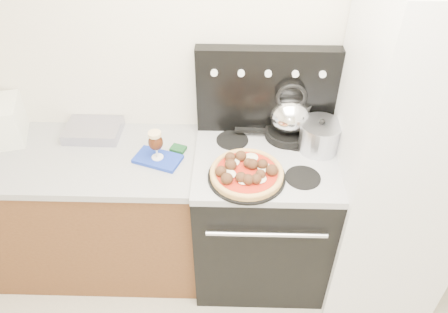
{
  "coord_description": "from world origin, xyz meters",
  "views": [
    {
      "loc": [
        -0.09,
        -0.61,
        2.41
      ],
      "look_at": [
        -0.14,
        1.05,
        1.03
      ],
      "focal_mm": 35.0,
      "sensor_mm": 36.0,
      "label": 1
    }
  ],
  "objects_px": {
    "stove_body": "(261,219)",
    "pizza_pan": "(247,177)",
    "oven_mitt": "(158,159)",
    "tea_kettle": "(290,112)",
    "beer_glass": "(156,145)",
    "skillet": "(287,133)",
    "pizza": "(247,172)",
    "base_cabinet": "(81,213)",
    "fridge": "(401,159)",
    "stock_pot": "(319,137)"
  },
  "relations": [
    {
      "from": "fridge",
      "to": "beer_glass",
      "type": "bearing_deg",
      "value": 179.38
    },
    {
      "from": "stock_pot",
      "to": "tea_kettle",
      "type": "bearing_deg",
      "value": 145.87
    },
    {
      "from": "fridge",
      "to": "beer_glass",
      "type": "relative_size",
      "value": 11.2
    },
    {
      "from": "tea_kettle",
      "to": "stock_pot",
      "type": "xyz_separation_m",
      "value": [
        0.16,
        -0.11,
        -0.09
      ]
    },
    {
      "from": "oven_mitt",
      "to": "skillet",
      "type": "relative_size",
      "value": 0.97
    },
    {
      "from": "skillet",
      "to": "stock_pot",
      "type": "xyz_separation_m",
      "value": [
        0.16,
        -0.11,
        0.06
      ]
    },
    {
      "from": "base_cabinet",
      "to": "tea_kettle",
      "type": "relative_size",
      "value": 5.92
    },
    {
      "from": "oven_mitt",
      "to": "skillet",
      "type": "distance_m",
      "value": 0.74
    },
    {
      "from": "base_cabinet",
      "to": "fridge",
      "type": "bearing_deg",
      "value": -1.59
    },
    {
      "from": "stove_body",
      "to": "oven_mitt",
      "type": "distance_m",
      "value": 0.74
    },
    {
      "from": "base_cabinet",
      "to": "oven_mitt",
      "type": "relative_size",
      "value": 5.94
    },
    {
      "from": "base_cabinet",
      "to": "pizza",
      "type": "height_order",
      "value": "pizza"
    },
    {
      "from": "base_cabinet",
      "to": "pizza_pan",
      "type": "height_order",
      "value": "pizza_pan"
    },
    {
      "from": "stove_body",
      "to": "base_cabinet",
      "type": "bearing_deg",
      "value": 178.7
    },
    {
      "from": "stove_body",
      "to": "beer_glass",
      "type": "distance_m",
      "value": 0.81
    },
    {
      "from": "oven_mitt",
      "to": "beer_glass",
      "type": "bearing_deg",
      "value": 0.0
    },
    {
      "from": "skillet",
      "to": "tea_kettle",
      "type": "xyz_separation_m",
      "value": [
        0.0,
        0.0,
        0.14
      ]
    },
    {
      "from": "beer_glass",
      "to": "skillet",
      "type": "xyz_separation_m",
      "value": [
        0.7,
        0.21,
        -0.06
      ]
    },
    {
      "from": "oven_mitt",
      "to": "base_cabinet",
      "type": "bearing_deg",
      "value": 176.09
    },
    {
      "from": "oven_mitt",
      "to": "stock_pot",
      "type": "bearing_deg",
      "value": 6.65
    },
    {
      "from": "pizza_pan",
      "to": "skillet",
      "type": "bearing_deg",
      "value": 56.47
    },
    {
      "from": "oven_mitt",
      "to": "tea_kettle",
      "type": "bearing_deg",
      "value": 16.4
    },
    {
      "from": "oven_mitt",
      "to": "pizza",
      "type": "relative_size",
      "value": 0.66
    },
    {
      "from": "base_cabinet",
      "to": "tea_kettle",
      "type": "bearing_deg",
      "value": 7.91
    },
    {
      "from": "base_cabinet",
      "to": "pizza",
      "type": "relative_size",
      "value": 3.94
    },
    {
      "from": "stove_body",
      "to": "beer_glass",
      "type": "xyz_separation_m",
      "value": [
        -0.58,
        -0.01,
        0.57
      ]
    },
    {
      "from": "fridge",
      "to": "tea_kettle",
      "type": "relative_size",
      "value": 7.76
    },
    {
      "from": "oven_mitt",
      "to": "tea_kettle",
      "type": "relative_size",
      "value": 1.0
    },
    {
      "from": "skillet",
      "to": "stock_pot",
      "type": "height_order",
      "value": "stock_pot"
    },
    {
      "from": "base_cabinet",
      "to": "pizza_pan",
      "type": "relative_size",
      "value": 3.69
    },
    {
      "from": "pizza",
      "to": "stock_pot",
      "type": "relative_size",
      "value": 1.71
    },
    {
      "from": "tea_kettle",
      "to": "stock_pot",
      "type": "relative_size",
      "value": 1.14
    },
    {
      "from": "fridge",
      "to": "tea_kettle",
      "type": "xyz_separation_m",
      "value": [
        -0.57,
        0.22,
        0.14
      ]
    },
    {
      "from": "pizza",
      "to": "skillet",
      "type": "distance_m",
      "value": 0.42
    },
    {
      "from": "stove_body",
      "to": "oven_mitt",
      "type": "height_order",
      "value": "oven_mitt"
    },
    {
      "from": "oven_mitt",
      "to": "stock_pot",
      "type": "relative_size",
      "value": 1.13
    },
    {
      "from": "stove_body",
      "to": "pizza",
      "type": "distance_m",
      "value": 0.55
    },
    {
      "from": "fridge",
      "to": "pizza",
      "type": "height_order",
      "value": "fridge"
    },
    {
      "from": "oven_mitt",
      "to": "pizza",
      "type": "bearing_deg",
      "value": -16.92
    },
    {
      "from": "base_cabinet",
      "to": "beer_glass",
      "type": "relative_size",
      "value": 8.55
    },
    {
      "from": "oven_mitt",
      "to": "skillet",
      "type": "xyz_separation_m",
      "value": [
        0.7,
        0.21,
        0.03
      ]
    },
    {
      "from": "base_cabinet",
      "to": "skillet",
      "type": "xyz_separation_m",
      "value": [
        1.23,
        0.17,
        0.51
      ]
    },
    {
      "from": "oven_mitt",
      "to": "stove_body",
      "type": "bearing_deg",
      "value": 1.1
    },
    {
      "from": "oven_mitt",
      "to": "beer_glass",
      "type": "relative_size",
      "value": 1.44
    },
    {
      "from": "pizza",
      "to": "skillet",
      "type": "height_order",
      "value": "pizza"
    },
    {
      "from": "pizza_pan",
      "to": "stock_pot",
      "type": "height_order",
      "value": "stock_pot"
    },
    {
      "from": "oven_mitt",
      "to": "beer_glass",
      "type": "distance_m",
      "value": 0.1
    },
    {
      "from": "skillet",
      "to": "fridge",
      "type": "bearing_deg",
      "value": -21.17
    },
    {
      "from": "stove_body",
      "to": "pizza_pan",
      "type": "bearing_deg",
      "value": -124.03
    },
    {
      "from": "stove_body",
      "to": "pizza_pan",
      "type": "distance_m",
      "value": 0.52
    }
  ]
}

